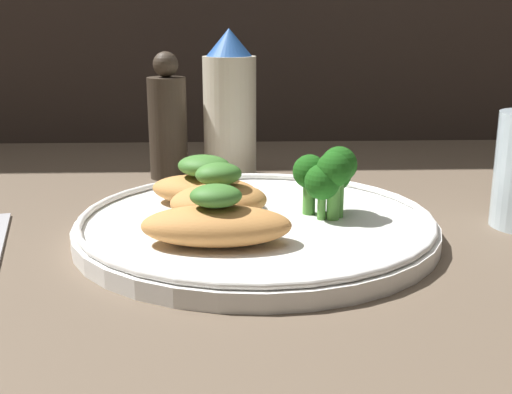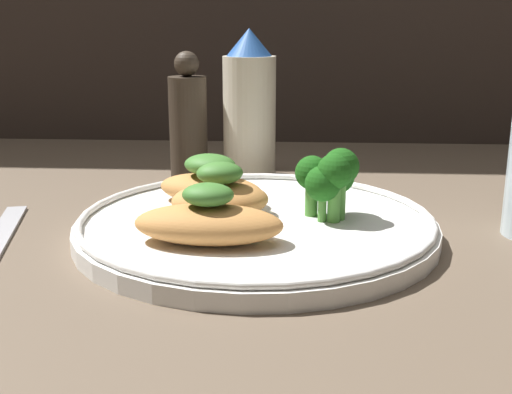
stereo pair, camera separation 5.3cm
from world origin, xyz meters
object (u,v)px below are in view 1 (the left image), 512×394
at_px(broccoli_bunch, 328,175).
at_px(pepper_grinder, 168,122).
at_px(plate, 256,225).
at_px(sauce_bottle, 230,108).

relative_size(broccoli_bunch, pepper_grinder, 0.43).
relative_size(plate, sauce_bottle, 1.80).
bearing_deg(plate, sauce_bottle, 95.67).
bearing_deg(plate, broccoli_bunch, 7.77).
relative_size(broccoli_bunch, sauce_bottle, 0.36).
bearing_deg(plate, pepper_grinder, 113.22).
height_order(broccoli_bunch, sauce_bottle, sauce_bottle).
distance_m(broccoli_bunch, pepper_grinder, 0.26).
height_order(plate, pepper_grinder, pepper_grinder).
distance_m(plate, sauce_bottle, 0.23).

